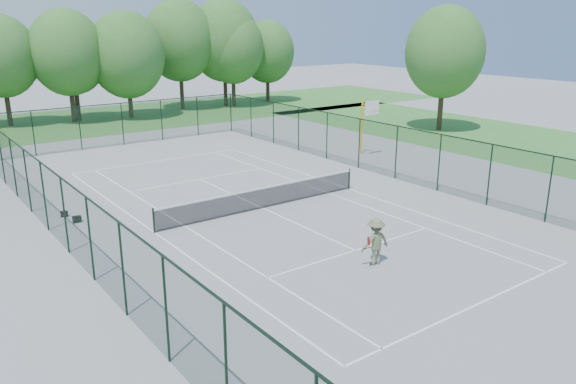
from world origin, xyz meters
The scene contains 12 objects.
ground centered at (0.00, 0.00, 0.00)m, with size 140.00×140.00×0.00m, color gray.
grass_far centered at (0.00, 30.00, 0.01)m, with size 80.00×16.00×0.01m, color #407F35.
grass_side centered at (24.00, 4.00, 0.01)m, with size 14.00×40.00×0.01m, color #407F35.
court_lines centered at (0.00, 0.00, 0.00)m, with size 11.05×23.85×0.01m.
tennis_net centered at (0.00, 0.00, 0.58)m, with size 11.08×0.08×1.10m.
fence_enclosure centered at (0.00, 0.00, 1.56)m, with size 18.05×36.05×3.02m.
tree_line_far centered at (0.00, 30.00, 5.99)m, with size 39.40×6.40×9.70m.
basketball_goal centered at (11.76, 5.21, 2.57)m, with size 1.20×1.43×3.65m.
tree_side centered at (23.01, 8.30, 6.21)m, with size 6.22×6.22×9.85m.
sports_bag_a centered at (-7.72, 3.26, 0.15)m, with size 0.37×0.22×0.29m, color black.
sports_bag_b centered at (-7.95, 4.40, 0.13)m, with size 0.32×0.20×0.25m, color black.
tennis_player centered at (-0.29, -7.74, 0.88)m, with size 1.96×0.91×1.76m.
Camera 1 is at (-14.06, -21.09, 8.49)m, focal length 35.00 mm.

